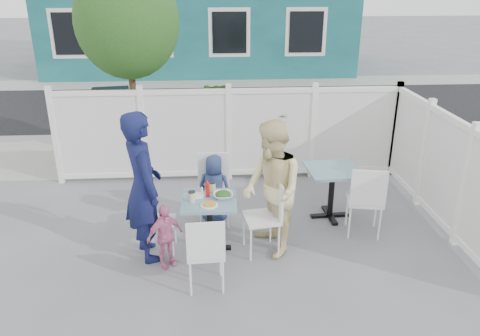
{
  "coord_description": "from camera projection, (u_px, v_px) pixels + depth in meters",
  "views": [
    {
      "loc": [
        -0.21,
        -5.21,
        3.29
      ],
      "look_at": [
        0.16,
        0.47,
        0.97
      ],
      "focal_mm": 35.0,
      "sensor_mm": 36.0,
      "label": 1
    }
  ],
  "objects": [
    {
      "name": "fence_right",
      "position": [
        442.0,
        172.0,
        6.5
      ],
      "size": [
        0.08,
        3.66,
        1.6
      ],
      "rotation": [
        0.0,
        0.0,
        1.57
      ],
      "color": "white",
      "rests_on": "ground"
    },
    {
      "name": "fence_back",
      "position": [
        229.0,
        136.0,
        7.99
      ],
      "size": [
        5.86,
        0.08,
        1.6
      ],
      "color": "white",
      "rests_on": "ground"
    },
    {
      "name": "utility_cabinet",
      "position": [
        113.0,
        122.0,
        9.4
      ],
      "size": [
        0.72,
        0.56,
        1.22
      ],
      "primitive_type": "cube",
      "rotation": [
        0.0,
        0.0,
        0.16
      ],
      "color": "gold",
      "rests_on": "ground"
    },
    {
      "name": "chair_right",
      "position": [
        268.0,
        211.0,
        5.88
      ],
      "size": [
        0.49,
        0.5,
        0.98
      ],
      "rotation": [
        0.0,
        0.0,
        1.72
      ],
      "color": "white",
      "rests_on": "ground"
    },
    {
      "name": "ground",
      "position": [
        230.0,
        251.0,
        6.06
      ],
      "size": [
        80.0,
        80.0,
        0.0
      ],
      "primitive_type": "plane",
      "color": "slate"
    },
    {
      "name": "ketchup_bottle",
      "position": [
        208.0,
        190.0,
        5.89
      ],
      "size": [
        0.06,
        0.06,
        0.18
      ],
      "primitive_type": "cylinder",
      "color": "red",
      "rests_on": "main_table"
    },
    {
      "name": "tree",
      "position": [
        127.0,
        22.0,
        8.04
      ],
      "size": [
        1.8,
        1.62,
        3.59
      ],
      "color": "#382316",
      "rests_on": "ground"
    },
    {
      "name": "potted_shrub_a",
      "position": [
        213.0,
        124.0,
        8.62
      ],
      "size": [
        1.1,
        1.1,
        1.59
      ],
      "primitive_type": "imported",
      "rotation": [
        0.0,
        0.0,
        3.41
      ],
      "color": "#204314",
      "rests_on": "ground"
    },
    {
      "name": "salad_bowl",
      "position": [
        223.0,
        195.0,
        5.87
      ],
      "size": [
        0.25,
        0.25,
        0.06
      ],
      "primitive_type": "imported",
      "color": "white",
      "rests_on": "main_table"
    },
    {
      "name": "chair_left",
      "position": [
        155.0,
        216.0,
        5.93
      ],
      "size": [
        0.38,
        0.39,
        0.84
      ],
      "rotation": [
        0.0,
        0.0,
        -1.6
      ],
      "color": "white",
      "rests_on": "ground"
    },
    {
      "name": "coffee_cup_a",
      "position": [
        192.0,
        197.0,
        5.75
      ],
      "size": [
        0.09,
        0.09,
        0.13
      ],
      "primitive_type": "cylinder",
      "color": "beige",
      "rests_on": "main_table"
    },
    {
      "name": "coffee_cup_b",
      "position": [
        213.0,
        187.0,
        6.04
      ],
      "size": [
        0.08,
        0.08,
        0.11
      ],
      "primitive_type": "cylinder",
      "color": "beige",
      "rests_on": "main_table"
    },
    {
      "name": "potted_shrub_b",
      "position": [
        294.0,
        125.0,
        8.63
      ],
      "size": [
        1.71,
        1.59,
        1.55
      ],
      "primitive_type": "imported",
      "rotation": [
        0.0,
        0.0,
        0.33
      ],
      "color": "#204314",
      "rests_on": "ground"
    },
    {
      "name": "near_sidewalk",
      "position": [
        221.0,
        151.0,
        9.57
      ],
      "size": [
        24.0,
        2.6,
        0.01
      ],
      "primitive_type": "cube",
      "color": "gray",
      "rests_on": "ground"
    },
    {
      "name": "woman",
      "position": [
        272.0,
        190.0,
        5.76
      ],
      "size": [
        0.86,
        0.99,
        1.74
      ],
      "primitive_type": "imported",
      "rotation": [
        0.0,
        0.0,
        -1.3
      ],
      "color": "#E2C252",
      "rests_on": "ground"
    },
    {
      "name": "chair_near",
      "position": [
        206.0,
        249.0,
        5.12
      ],
      "size": [
        0.44,
        0.42,
        0.92
      ],
      "rotation": [
        0.0,
        0.0,
        0.05
      ],
      "color": "white",
      "rests_on": "ground"
    },
    {
      "name": "far_sidewalk",
      "position": [
        216.0,
        83.0,
        15.86
      ],
      "size": [
        24.0,
        1.6,
        0.01
      ],
      "primitive_type": "cube",
      "color": "gray",
      "rests_on": "ground"
    },
    {
      "name": "main_table",
      "position": [
        210.0,
        211.0,
        5.9
      ],
      "size": [
        0.7,
        0.7,
        0.72
      ],
      "rotation": [
        0.0,
        0.0,
        -0.03
      ],
      "color": "teal",
      "rests_on": "ground"
    },
    {
      "name": "street",
      "position": [
        218.0,
        106.0,
        12.99
      ],
      "size": [
        24.0,
        5.0,
        0.01
      ],
      "primitive_type": "cube",
      "color": "black",
      "rests_on": "ground"
    },
    {
      "name": "salt_shaker",
      "position": [
        202.0,
        190.0,
        6.01
      ],
      "size": [
        0.03,
        0.03,
        0.07
      ],
      "primitive_type": "cylinder",
      "color": "white",
      "rests_on": "main_table"
    },
    {
      "name": "pepper_shaker",
      "position": [
        203.0,
        188.0,
        6.06
      ],
      "size": [
        0.03,
        0.03,
        0.08
      ],
      "primitive_type": "cylinder",
      "color": "black",
      "rests_on": "main_table"
    },
    {
      "name": "chair_spare",
      "position": [
        366.0,
        197.0,
        6.22
      ],
      "size": [
        0.54,
        0.52,
        1.02
      ],
      "rotation": [
        0.0,
        0.0,
        -0.19
      ],
      "color": "white",
      "rests_on": "ground"
    },
    {
      "name": "plate_main",
      "position": [
        209.0,
        205.0,
        5.68
      ],
      "size": [
        0.22,
        0.22,
        0.01
      ],
      "primitive_type": "cylinder",
      "color": "white",
      "rests_on": "main_table"
    },
    {
      "name": "chair_back",
      "position": [
        214.0,
        183.0,
        6.65
      ],
      "size": [
        0.46,
        0.44,
        1.0
      ],
      "rotation": [
        0.0,
        0.0,
        3.12
      ],
      "color": "white",
      "rests_on": "ground"
    },
    {
      "name": "plate_side",
      "position": [
        197.0,
        196.0,
        5.93
      ],
      "size": [
        0.2,
        0.2,
        0.01
      ],
      "primitive_type": "cylinder",
      "color": "white",
      "rests_on": "main_table"
    },
    {
      "name": "man",
      "position": [
        143.0,
        187.0,
        5.65
      ],
      "size": [
        0.68,
        0.81,
        1.89
      ],
      "primitive_type": "imported",
      "rotation": [
        0.0,
        0.0,
        1.96
      ],
      "color": "#111642",
      "rests_on": "ground"
    },
    {
      "name": "toddler",
      "position": [
        165.0,
        236.0,
        5.62
      ],
      "size": [
        0.51,
        0.44,
        0.82
      ],
      "primitive_type": "imported",
      "rotation": [
        0.0,
        0.0,
        0.6
      ],
      "color": "pink",
      "rests_on": "ground"
    },
    {
      "name": "boy",
      "position": [
        214.0,
        189.0,
        6.67
      ],
      "size": [
        0.55,
        0.43,
        1.0
      ],
      "primitive_type": "imported",
      "rotation": [
        0.0,
        0.0,
        2.9
      ],
      "color": "navy",
      "rests_on": "ground"
    },
    {
      "name": "spare_table",
      "position": [
        332.0,
        180.0,
        6.73
      ],
      "size": [
        0.76,
        0.76,
        0.77
      ],
      "rotation": [
        0.0,
        0.0,
        0.05
      ],
      "color": "teal",
      "rests_on": "ground"
    }
  ]
}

